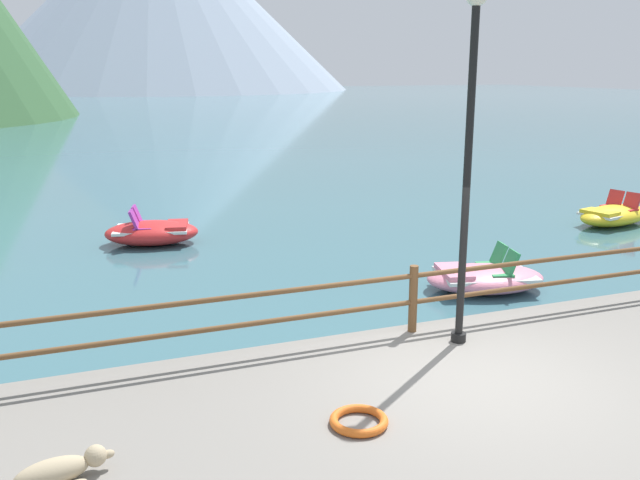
{
  "coord_description": "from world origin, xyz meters",
  "views": [
    {
      "loc": [
        -4.35,
        -6.27,
        3.96
      ],
      "look_at": [
        -0.06,
        5.0,
        0.9
      ],
      "focal_mm": 38.12,
      "sensor_mm": 36.0,
      "label": 1
    }
  ],
  "objects_px": {
    "dog_resting": "(60,470)",
    "pedal_boat_3": "(484,277)",
    "life_ring": "(359,421)",
    "pedal_boat_0": "(614,215)",
    "lamp_post": "(469,138)",
    "pedal_boat_2": "(152,232)"
  },
  "relations": [
    {
      "from": "pedal_boat_0",
      "to": "pedal_boat_3",
      "type": "relative_size",
      "value": 1.09
    },
    {
      "from": "dog_resting",
      "to": "pedal_boat_3",
      "type": "relative_size",
      "value": 0.45
    },
    {
      "from": "pedal_boat_0",
      "to": "pedal_boat_2",
      "type": "xyz_separation_m",
      "value": [
        -11.5,
        2.22,
        0.02
      ]
    },
    {
      "from": "dog_resting",
      "to": "life_ring",
      "type": "xyz_separation_m",
      "value": [
        2.87,
        -0.02,
        -0.08
      ]
    },
    {
      "from": "pedal_boat_2",
      "to": "pedal_boat_3",
      "type": "height_order",
      "value": "pedal_boat_2"
    },
    {
      "from": "dog_resting",
      "to": "pedal_boat_3",
      "type": "height_order",
      "value": "pedal_boat_3"
    },
    {
      "from": "pedal_boat_0",
      "to": "dog_resting",
      "type": "bearing_deg",
      "value": -150.59
    },
    {
      "from": "life_ring",
      "to": "pedal_boat_3",
      "type": "bearing_deg",
      "value": 44.0
    },
    {
      "from": "life_ring",
      "to": "pedal_boat_0",
      "type": "distance_m",
      "value": 13.14
    },
    {
      "from": "lamp_post",
      "to": "pedal_boat_0",
      "type": "distance_m",
      "value": 10.88
    },
    {
      "from": "pedal_boat_2",
      "to": "pedal_boat_3",
      "type": "xyz_separation_m",
      "value": [
        5.24,
        -5.61,
        -0.04
      ]
    },
    {
      "from": "pedal_boat_0",
      "to": "pedal_boat_3",
      "type": "xyz_separation_m",
      "value": [
        -6.25,
        -3.39,
        -0.02
      ]
    },
    {
      "from": "life_ring",
      "to": "pedal_boat_0",
      "type": "xyz_separation_m",
      "value": [
        10.68,
        7.66,
        -0.18
      ]
    },
    {
      "from": "dog_resting",
      "to": "pedal_boat_0",
      "type": "bearing_deg",
      "value": 29.41
    },
    {
      "from": "lamp_post",
      "to": "life_ring",
      "type": "height_order",
      "value": "lamp_post"
    },
    {
      "from": "dog_resting",
      "to": "life_ring",
      "type": "height_order",
      "value": "dog_resting"
    },
    {
      "from": "lamp_post",
      "to": "pedal_boat_0",
      "type": "relative_size",
      "value": 1.72
    },
    {
      "from": "lamp_post",
      "to": "dog_resting",
      "type": "xyz_separation_m",
      "value": [
        -5.02,
        -1.51,
        -2.59
      ]
    },
    {
      "from": "lamp_post",
      "to": "pedal_boat_0",
      "type": "bearing_deg",
      "value": 35.68
    },
    {
      "from": "life_ring",
      "to": "pedal_boat_3",
      "type": "height_order",
      "value": "pedal_boat_3"
    },
    {
      "from": "lamp_post",
      "to": "pedal_boat_2",
      "type": "xyz_separation_m",
      "value": [
        -2.96,
        8.35,
        -2.83
      ]
    },
    {
      "from": "life_ring",
      "to": "pedal_boat_2",
      "type": "bearing_deg",
      "value": 94.73
    }
  ]
}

